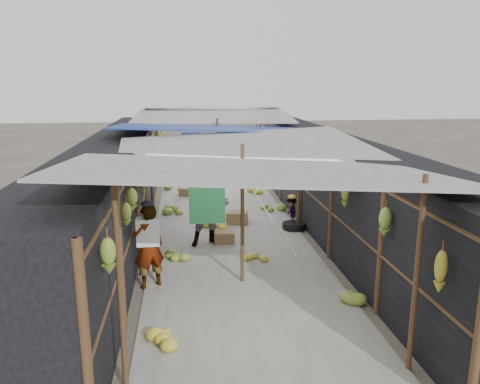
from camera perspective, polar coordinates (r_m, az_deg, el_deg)
name	(u,v)px	position (r m, az deg, el deg)	size (l,w,h in m)	color
ground	(272,380)	(6.36, 3.96, -21.87)	(80.00, 80.00, 0.00)	#6B6356
aisle_slab	(225,226)	(12.20, -1.80, -4.14)	(3.60, 16.00, 0.02)	#9E998E
stall_left	(117,186)	(11.98, -14.80, 0.74)	(1.40, 15.00, 2.30)	black
stall_right	(328,180)	(12.44, 10.65, 1.40)	(1.40, 15.00, 2.30)	black
crate_near	(224,237)	(10.92, -1.95, -5.55)	(0.46, 0.37, 0.28)	olive
crate_mid	(237,218)	(12.36, -0.36, -3.15)	(0.56, 0.45, 0.33)	olive
crate_back	(186,192)	(15.47, -6.58, 0.01)	(0.43, 0.35, 0.27)	olive
black_basin	(294,226)	(11.98, 6.57, -4.17)	(0.58, 0.58, 0.17)	black
vendor_elderly	(149,246)	(8.60, -11.08, -6.54)	(0.57, 0.37, 1.56)	white
shopper_blue	(210,206)	(10.57, -3.68, -1.74)	(0.90, 0.70, 1.85)	#2048A4
vendor_seated	(291,212)	(12.16, 6.29, -2.41)	(0.50, 0.29, 0.78)	#46423C
market_canopy	(224,132)	(12.06, -1.92, 7.30)	(5.62, 15.20, 2.77)	brown
hanging_bananas	(228,161)	(12.05, -1.49, 3.79)	(3.96, 13.98, 0.83)	olive
floor_bananas	(222,218)	(12.45, -2.25, -3.14)	(3.62, 10.68, 0.35)	olive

